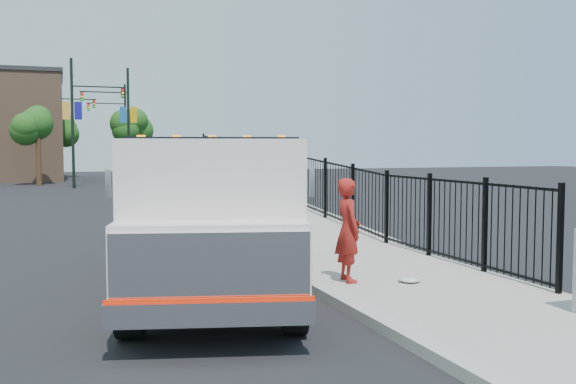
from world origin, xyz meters
name	(u,v)px	position (x,y,z in m)	size (l,w,h in m)	color
ground	(316,291)	(0.00, 0.00, 0.00)	(120.00, 120.00, 0.00)	black
sidewalk	(476,305)	(1.93, -2.00, 0.06)	(3.55, 12.00, 0.12)	#9E998E
curb	(366,314)	(0.00, -2.00, 0.08)	(0.30, 12.00, 0.16)	#ADAAA3
ramp	(221,208)	(2.12, 16.00, 0.00)	(3.95, 24.00, 1.70)	#9E998E
iron_fence	(283,192)	(3.55, 12.00, 0.90)	(0.10, 28.00, 1.80)	black
truck	(217,205)	(-1.63, 0.62, 1.53)	(4.41, 8.29, 2.71)	black
worker	(348,230)	(0.65, 0.06, 1.06)	(0.68, 0.45, 1.88)	maroon
debris	(409,279)	(1.67, -0.38, 0.17)	(0.41, 0.41, 0.10)	silver
light_pole_0	(78,118)	(-3.16, 31.37, 4.36)	(3.78, 0.22, 8.00)	black
light_pole_1	(124,121)	(-0.02, 35.28, 4.36)	(3.78, 0.22, 8.00)	black
light_pole_2	(58,124)	(-4.36, 42.61, 4.36)	(3.77, 0.22, 8.00)	black
light_pole_3	(122,126)	(0.87, 46.99, 4.36)	(3.77, 0.22, 8.00)	black
tree_0	(38,127)	(-5.58, 35.39, 3.91)	(2.24, 2.24, 5.12)	#382314
tree_1	(128,129)	(0.69, 39.92, 3.91)	(2.18, 2.18, 5.09)	#382314
tree_2	(61,131)	(-4.15, 47.10, 3.95)	(2.61, 2.61, 5.31)	#382314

